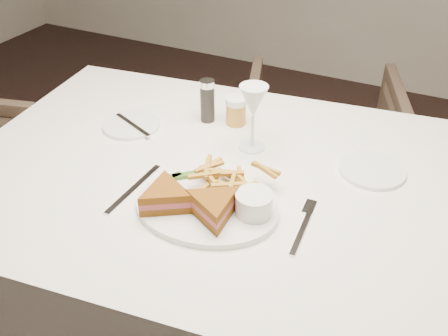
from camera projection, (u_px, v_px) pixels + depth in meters
table at (232, 281)px, 1.42m from camera, size 1.45×1.06×0.75m
chair_far at (320, 142)px, 2.13m from camera, size 0.78×0.76×0.65m
table_setting at (222, 171)px, 1.15m from camera, size 0.81×0.55×0.18m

